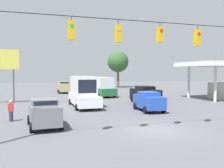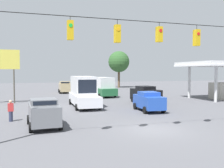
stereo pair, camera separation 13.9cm
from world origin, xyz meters
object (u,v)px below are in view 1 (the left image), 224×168
object	(u,v)px
traffic_cone_second	(42,114)
box_truck_green_oncoming_deep	(102,87)
sedan_tan_withflow_deep	(64,87)
tree_horizon_left	(118,62)
sedan_grey_parked_shoulder	(44,112)
sedan_black_oncoming_far	(145,94)
traffic_cone_third	(40,109)
overhead_signal_span	(158,54)
sedan_blue_crossing_near	(149,101)
box_truck_white_withflow_mid	(83,92)
traffic_cone_nearest	(42,119)
pedestrian	(11,111)

from	to	relation	value
traffic_cone_second	box_truck_green_oncoming_deep	bearing A→B (deg)	-121.87
sedan_tan_withflow_deep	tree_horizon_left	size ratio (longest dim) A/B	0.47
sedan_grey_parked_shoulder	tree_horizon_left	distance (m)	41.29
sedan_black_oncoming_far	traffic_cone_third	world-z (taller)	sedan_black_oncoming_far
traffic_cone_second	traffic_cone_third	bearing A→B (deg)	-89.99
overhead_signal_span	sedan_grey_parked_shoulder	distance (m)	8.36
traffic_cone_second	sedan_black_oncoming_far	bearing A→B (deg)	-153.62
sedan_grey_parked_shoulder	box_truck_green_oncoming_deep	xyz separation A→B (m)	(-9.29, -18.23, 0.41)
box_truck_green_oncoming_deep	traffic_cone_second	world-z (taller)	box_truck_green_oncoming_deep
traffic_cone_third	box_truck_green_oncoming_deep	bearing A→B (deg)	-127.68
sedan_black_oncoming_far	box_truck_green_oncoming_deep	bearing A→B (deg)	-73.79
sedan_blue_crossing_near	box_truck_white_withflow_mid	size ratio (longest dim) A/B	0.57
box_truck_white_withflow_mid	traffic_cone_third	distance (m)	5.25
box_truck_green_oncoming_deep	traffic_cone_nearest	distance (m)	19.66
sedan_blue_crossing_near	box_truck_green_oncoming_deep	distance (m)	14.42
traffic_cone_second	pedestrian	size ratio (longest dim) A/B	0.44
box_truck_white_withflow_mid	tree_horizon_left	size ratio (longest dim) A/B	0.86
box_truck_white_withflow_mid	traffic_cone_second	xyz separation A→B (m)	(4.48, 5.37, -1.21)
overhead_signal_span	tree_horizon_left	xyz separation A→B (m)	(-11.92, -40.25, 1.12)
sedan_blue_crossing_near	box_truck_green_oncoming_deep	bearing A→B (deg)	-88.54
sedan_black_oncoming_far	sedan_blue_crossing_near	world-z (taller)	sedan_black_oncoming_far
sedan_black_oncoming_far	box_truck_green_oncoming_deep	distance (m)	9.40
sedan_tan_withflow_deep	traffic_cone_nearest	xyz separation A→B (m)	(4.84, 25.03, -0.69)
overhead_signal_span	traffic_cone_second	size ratio (longest dim) A/B	27.46
sedan_black_oncoming_far	sedan_blue_crossing_near	size ratio (longest dim) A/B	1.13
box_truck_green_oncoming_deep	tree_horizon_left	xyz separation A→B (m)	(-9.14, -18.39, 4.48)
sedan_black_oncoming_far	traffic_cone_nearest	distance (m)	14.56
pedestrian	tree_horizon_left	xyz separation A→B (m)	(-20.66, -33.96, 5.10)
overhead_signal_span	sedan_tan_withflow_deep	distance (m)	29.92
traffic_cone_nearest	traffic_cone_second	size ratio (longest dim) A/B	1.00
sedan_blue_crossing_near	tree_horizon_left	distance (m)	34.31
sedan_blue_crossing_near	sedan_black_oncoming_far	bearing A→B (deg)	-112.72
sedan_black_oncoming_far	pedestrian	world-z (taller)	sedan_black_oncoming_far
tree_horizon_left	sedan_blue_crossing_near	bearing A→B (deg)	75.02
box_truck_green_oncoming_deep	traffic_cone_third	distance (m)	15.22
traffic_cone_nearest	traffic_cone_second	world-z (taller)	same
box_truck_green_oncoming_deep	traffic_cone_second	bearing A→B (deg)	58.13
sedan_grey_parked_shoulder	traffic_cone_second	world-z (taller)	sedan_grey_parked_shoulder
sedan_black_oncoming_far	box_truck_white_withflow_mid	world-z (taller)	box_truck_white_withflow_mid
sedan_blue_crossing_near	sedan_grey_parked_shoulder	bearing A→B (deg)	21.57
sedan_tan_withflow_deep	box_truck_green_oncoming_deep	xyz separation A→B (m)	(-4.52, 7.77, 0.36)
sedan_grey_parked_shoulder	traffic_cone_third	size ratio (longest dim) A/B	5.88
sedan_tan_withflow_deep	tree_horizon_left	world-z (taller)	tree_horizon_left
sedan_blue_crossing_near	traffic_cone_second	xyz separation A→B (m)	(9.65, 0.52, -0.59)
traffic_cone_second	traffic_cone_third	size ratio (longest dim) A/B	1.00
traffic_cone_second	sedan_tan_withflow_deep	bearing A→B (deg)	-101.83
pedestrian	sedan_grey_parked_shoulder	bearing A→B (deg)	130.03
box_truck_green_oncoming_deep	traffic_cone_second	distance (m)	17.61
box_truck_white_withflow_mid	box_truck_green_oncoming_deep	distance (m)	10.69
traffic_cone_third	sedan_tan_withflow_deep	bearing A→B (deg)	-103.51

